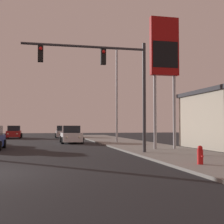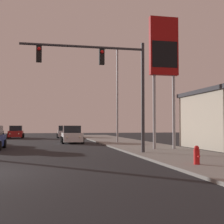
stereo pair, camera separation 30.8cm
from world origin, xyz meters
The scene contains 8 objects.
sidewalk_right centered at (9.50, 10.00, 0.06)m, with size 5.00×60.00×0.12m.
car_white centered at (4.56, 18.73, 0.76)m, with size 2.04×4.31×1.68m.
car_silver centered at (4.58, 32.19, 0.76)m, with size 2.04×4.33×1.68m.
car_red centered at (-1.94, 32.58, 0.76)m, with size 2.04×4.34×1.68m.
traffic_light_mast centered at (5.71, 5.95, 4.72)m, with size 7.20×0.36×6.50m.
street_lamp centered at (8.57, 16.93, 5.12)m, with size 1.74×0.24×9.00m.
gas_station_sign centered at (9.97, 8.21, 6.62)m, with size 2.00×0.42×9.00m.
fire_hydrant centered at (8.15, 0.00, 0.49)m, with size 0.24×0.34×0.76m.
Camera 1 is at (1.90, -11.64, 1.69)m, focal length 50.00 mm.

